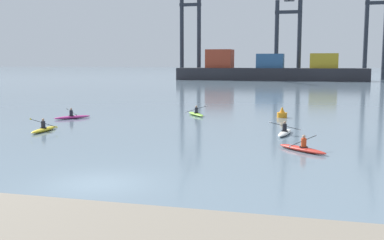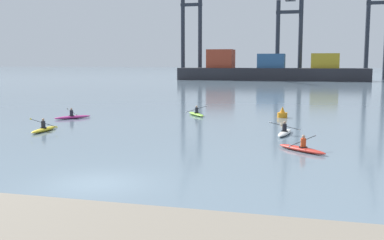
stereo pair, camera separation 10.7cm
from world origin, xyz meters
name	(u,v)px [view 2 (the right image)]	position (x,y,z in m)	size (l,w,h in m)	color
ground_plane	(95,183)	(0.00, 0.00, 0.00)	(800.00, 800.00, 0.00)	slate
container_barge	(270,70)	(-3.21, 111.35, 2.72)	(51.08, 8.85, 8.43)	#28282D
gantry_crane_west	(191,20)	(-27.47, 118.62, 17.25)	(6.53, 17.25, 33.64)	#232833
gantry_crane_west_mid	(289,23)	(1.35, 117.34, 15.82)	(7.52, 19.16, 32.54)	#232833
gantry_crane_east_mid	(378,18)	(25.10, 122.16, 17.00)	(6.24, 18.63, 33.34)	#232833
channel_buoy	(282,114)	(5.97, 25.21, 0.36)	(0.90, 0.90, 1.00)	orange
kayak_lime	(196,114)	(-1.95, 24.72, 0.17)	(2.47, 3.11, 0.95)	#7ABC2D
kayak_white	(285,132)	(6.80, 15.14, 0.17)	(2.24, 3.45, 0.95)	silver
kayak_yellow	(44,129)	(-10.22, 12.30, 0.17)	(2.23, 3.43, 0.95)	yellow
kayak_magenta	(73,117)	(-12.02, 19.64, 0.17)	(2.56, 3.05, 0.95)	#C13384
kayak_red	(302,148)	(8.13, 9.26, 0.17)	(2.96, 2.68, 0.95)	red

